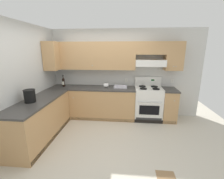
{
  "coord_description": "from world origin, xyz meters",
  "views": [
    {
      "loc": [
        0.66,
        -3.01,
        1.96
      ],
      "look_at": [
        0.3,
        0.7,
        1.0
      ],
      "focal_mm": 24.65,
      "sensor_mm": 36.0,
      "label": 1
    }
  ],
  "objects_px": {
    "stove": "(148,103)",
    "paper_towel_roll": "(106,85)",
    "wine_bottle": "(63,82)",
    "bowl": "(121,87)",
    "bucket": "(30,96)"
  },
  "relations": [
    {
      "from": "stove",
      "to": "paper_towel_roll",
      "type": "distance_m",
      "value": 1.31
    },
    {
      "from": "bowl",
      "to": "paper_towel_roll",
      "type": "bearing_deg",
      "value": 178.8
    },
    {
      "from": "stove",
      "to": "paper_towel_roll",
      "type": "bearing_deg",
      "value": 178.66
    },
    {
      "from": "stove",
      "to": "paper_towel_roll",
      "type": "relative_size",
      "value": 9.01
    },
    {
      "from": "bowl",
      "to": "paper_towel_roll",
      "type": "relative_size",
      "value": 2.82
    },
    {
      "from": "wine_bottle",
      "to": "paper_towel_roll",
      "type": "xyz_separation_m",
      "value": [
        1.27,
        0.02,
        -0.08
      ]
    },
    {
      "from": "bowl",
      "to": "paper_towel_roll",
      "type": "distance_m",
      "value": 0.42
    },
    {
      "from": "stove",
      "to": "bowl",
      "type": "bearing_deg",
      "value": 178.59
    },
    {
      "from": "bowl",
      "to": "paper_towel_roll",
      "type": "xyz_separation_m",
      "value": [
        -0.42,
        0.01,
        0.04
      ]
    },
    {
      "from": "stove",
      "to": "bucket",
      "type": "bearing_deg",
      "value": -151.71
    },
    {
      "from": "bucket",
      "to": "bowl",
      "type": "bearing_deg",
      "value": 38.16
    },
    {
      "from": "wine_bottle",
      "to": "bowl",
      "type": "bearing_deg",
      "value": 0.29
    },
    {
      "from": "stove",
      "to": "bowl",
      "type": "xyz_separation_m",
      "value": [
        -0.8,
        0.02,
        0.45
      ]
    },
    {
      "from": "stove",
      "to": "bucket",
      "type": "relative_size",
      "value": 4.52
    },
    {
      "from": "bowl",
      "to": "wine_bottle",
      "type": "bearing_deg",
      "value": -179.71
    }
  ]
}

